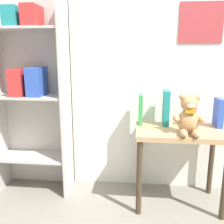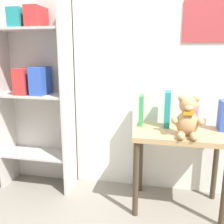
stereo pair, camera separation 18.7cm
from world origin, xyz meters
name	(u,v)px [view 1 (the left image)]	position (x,y,z in m)	size (l,w,h in m)	color
wall_back	(149,36)	(0.00, 1.28, 1.25)	(4.80, 0.07, 2.50)	silver
bookshelf_side	(31,85)	(-0.91, 1.13, 0.87)	(0.59, 0.28, 1.58)	#BCB7B2
display_table	(179,143)	(0.24, 1.00, 0.49)	(0.63, 0.40, 0.59)	tan
teddy_bear	(189,116)	(0.27, 0.90, 0.71)	(0.21, 0.19, 0.27)	tan
book_standing_green	(140,109)	(-0.05, 1.12, 0.70)	(0.03, 0.12, 0.23)	#33934C
book_standing_teal	(166,108)	(0.14, 1.12, 0.72)	(0.04, 0.14, 0.26)	teal
book_standing_pink	(192,114)	(0.33, 1.11, 0.68)	(0.04, 0.11, 0.18)	#D17093
book_standing_blue	(218,113)	(0.52, 1.11, 0.69)	(0.04, 0.14, 0.21)	#2D51B7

